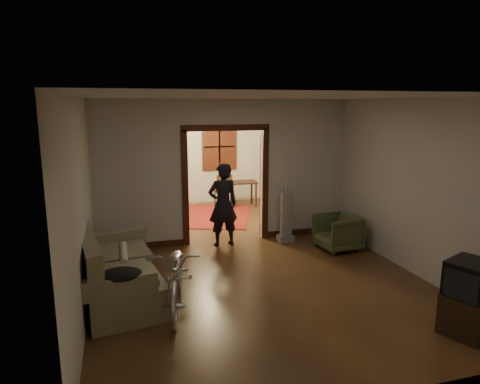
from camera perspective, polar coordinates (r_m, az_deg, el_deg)
name	(u,v)px	position (r m, az deg, el deg)	size (l,w,h in m)	color
floor	(236,252)	(8.04, -0.60, -7.99)	(5.00, 8.50, 0.01)	#3C2413
ceiling	(235,98)	(7.58, -0.64, 12.38)	(5.00, 8.50, 0.01)	white
wall_back	(194,153)	(11.80, -6.14, 5.21)	(5.00, 0.02, 2.80)	beige
wall_left	(89,185)	(7.43, -19.53, 0.89)	(0.02, 8.50, 2.80)	beige
wall_right	(358,172)	(8.68, 15.51, 2.59)	(0.02, 8.50, 2.80)	beige
partition_wall	(225,172)	(8.40, -1.98, 2.72)	(5.00, 0.14, 2.80)	beige
door_casing	(225,187)	(8.45, -1.97, 0.71)	(1.74, 0.20, 2.32)	#3C190D
far_window	(219,147)	(11.89, -2.78, 6.04)	(0.98, 0.06, 1.28)	black
chandelier	(206,120)	(10.02, -4.49, 9.58)	(0.24, 0.24, 0.24)	#FFE0A5
light_switch	(277,177)	(8.67, 4.90, 1.95)	(0.08, 0.01, 0.12)	silver
sofa	(117,263)	(6.37, -16.10, -9.11)	(0.96, 2.13, 0.98)	#656644
rolled_paper	(124,253)	(6.64, -15.26, -7.86)	(0.11, 0.11, 0.85)	beige
jacket	(121,274)	(5.45, -15.64, -10.53)	(0.51, 0.38, 0.15)	black
bicycle	(178,275)	(5.89, -8.33, -10.91)	(0.60, 1.72, 0.91)	silver
armchair	(338,232)	(8.29, 12.89, -5.25)	(0.72, 0.74, 0.67)	#434D2B
tv_stand	(467,314)	(5.95, 28.05, -14.16)	(0.54, 0.49, 0.49)	black
crt_tv	(471,280)	(5.78, 28.46, -10.26)	(0.52, 0.47, 0.45)	black
vacuum	(286,217)	(8.56, 6.15, -3.33)	(0.31, 0.25, 1.00)	gray
person	(223,205)	(8.20, -2.29, -1.71)	(0.59, 0.39, 1.62)	black
oriental_rug	(212,216)	(10.56, -3.69, -3.17)	(1.76, 2.31, 0.02)	maroon
locker	(142,172)	(11.42, -12.91, 2.68)	(0.98, 0.55, 1.97)	black
globe	(140,135)	(11.32, -13.13, 7.46)	(0.27, 0.27, 0.27)	#1E5972
desk	(240,194)	(11.48, -0.07, -0.29)	(0.90, 0.50, 0.66)	#311C10
desk_chair	(223,191)	(11.30, -2.31, 0.14)	(0.40, 0.40, 0.91)	#311C10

